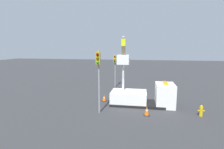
# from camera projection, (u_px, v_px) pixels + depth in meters

# --- Properties ---
(ground_plane) EXTENTS (120.00, 120.00, 0.00)m
(ground_plane) POSITION_uv_depth(u_px,v_px,m) (137.00, 104.00, 17.23)
(ground_plane) COLOR #38383A
(bucket_truck) EXTENTS (6.04, 2.40, 4.86)m
(bucket_truck) POSITION_uv_depth(u_px,v_px,m) (143.00, 95.00, 16.99)
(bucket_truck) COLOR black
(bucket_truck) RESTS_ON ground
(worker) EXTENTS (0.40, 0.26, 1.75)m
(worker) POSITION_uv_depth(u_px,v_px,m) (123.00, 46.00, 16.57)
(worker) COLOR brown
(worker) RESTS_ON bucket_truck
(traffic_light_pole) EXTENTS (0.34, 0.57, 5.36)m
(traffic_light_pole) POSITION_uv_depth(u_px,v_px,m) (98.00, 69.00, 14.32)
(traffic_light_pole) COLOR gray
(traffic_light_pole) RESTS_ON ground
(traffic_light_across) EXTENTS (0.34, 0.57, 4.67)m
(traffic_light_across) POSITION_uv_depth(u_px,v_px,m) (115.00, 64.00, 23.91)
(traffic_light_across) COLOR gray
(traffic_light_across) RESTS_ON ground
(fire_hydrant) EXTENTS (0.51, 0.27, 0.94)m
(fire_hydrant) POSITION_uv_depth(u_px,v_px,m) (201.00, 111.00, 14.25)
(fire_hydrant) COLOR gold
(fire_hydrant) RESTS_ON ground
(traffic_cone_rear) EXTENTS (0.50, 0.50, 0.62)m
(traffic_cone_rear) POSITION_uv_depth(u_px,v_px,m) (104.00, 98.00, 18.33)
(traffic_cone_rear) COLOR black
(traffic_cone_rear) RESTS_ON ground
(traffic_cone_curbside) EXTENTS (0.47, 0.47, 0.79)m
(traffic_cone_curbside) POSITION_uv_depth(u_px,v_px,m) (147.00, 111.00, 14.45)
(traffic_cone_curbside) COLOR black
(traffic_cone_curbside) RESTS_ON ground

